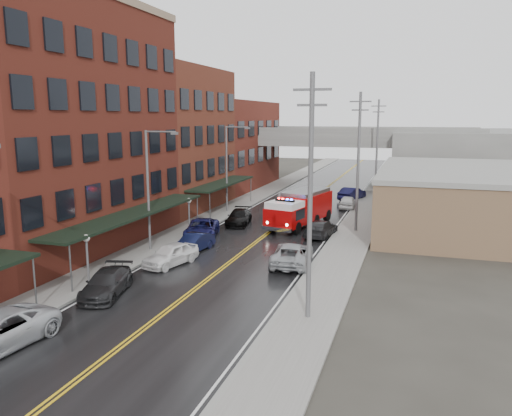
% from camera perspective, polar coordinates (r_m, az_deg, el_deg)
% --- Properties ---
extents(road, '(11.00, 160.00, 0.02)m').
position_cam_1_polar(road, '(41.21, 0.48, -3.57)').
color(road, black).
rests_on(road, ground).
extents(sidewalk_left, '(3.00, 160.00, 0.15)m').
position_cam_1_polar(sidewalk_left, '(43.87, -8.67, -2.74)').
color(sidewalk_left, slate).
rests_on(sidewalk_left, ground).
extents(sidewalk_right, '(3.00, 160.00, 0.15)m').
position_cam_1_polar(sidewalk_right, '(39.70, 10.61, -4.20)').
color(sidewalk_right, slate).
rests_on(sidewalk_right, ground).
extents(curb_left, '(0.30, 160.00, 0.15)m').
position_cam_1_polar(curb_left, '(43.17, -6.70, -2.90)').
color(curb_left, gray).
rests_on(curb_left, ground).
extents(curb_right, '(0.30, 160.00, 0.15)m').
position_cam_1_polar(curb_right, '(39.92, 8.26, -4.04)').
color(curb_right, gray).
rests_on(curb_right, ground).
extents(brick_building_b, '(9.00, 20.00, 18.00)m').
position_cam_1_polar(brick_building_b, '(40.12, -21.37, 8.33)').
color(brick_building_b, '#511915').
rests_on(brick_building_b, ground).
extents(brick_building_c, '(9.00, 15.00, 15.00)m').
position_cam_1_polar(brick_building_c, '(54.87, -9.62, 7.70)').
color(brick_building_c, brown).
rests_on(brick_building_c, ground).
extents(brick_building_far, '(9.00, 20.00, 12.00)m').
position_cam_1_polar(brick_building_far, '(70.92, -3.02, 7.21)').
color(brick_building_far, maroon).
rests_on(brick_building_far, ground).
extents(tan_building, '(14.00, 22.00, 5.00)m').
position_cam_1_polar(tan_building, '(48.90, 22.41, 0.84)').
color(tan_building, brown).
rests_on(tan_building, ground).
extents(right_far_block, '(18.00, 30.00, 8.00)m').
position_cam_1_polar(right_far_block, '(78.62, 22.35, 5.30)').
color(right_far_block, slate).
rests_on(right_far_block, ground).
extents(awning_1, '(2.60, 18.00, 3.09)m').
position_cam_1_polar(awning_1, '(37.39, -13.83, -0.65)').
color(awning_1, black).
rests_on(awning_1, ground).
extents(awning_2, '(2.60, 13.00, 3.09)m').
position_cam_1_polar(awning_2, '(52.86, -3.86, 2.81)').
color(awning_2, black).
rests_on(awning_2, ground).
extents(globe_lamp_1, '(0.44, 0.44, 3.12)m').
position_cam_1_polar(globe_lamp_1, '(31.29, -18.78, -4.33)').
color(globe_lamp_1, '#59595B').
rests_on(globe_lamp_1, ground).
extents(globe_lamp_2, '(0.44, 0.44, 3.12)m').
position_cam_1_polar(globe_lamp_2, '(43.03, -7.67, 0.07)').
color(globe_lamp_2, '#59595B').
rests_on(globe_lamp_2, ground).
extents(street_lamp_1, '(2.64, 0.22, 9.00)m').
position_cam_1_polar(street_lamp_1, '(37.41, -11.94, 2.84)').
color(street_lamp_1, '#59595B').
rests_on(street_lamp_1, ground).
extents(street_lamp_2, '(2.64, 0.22, 9.00)m').
position_cam_1_polar(street_lamp_2, '(51.81, -3.13, 5.11)').
color(street_lamp_2, '#59595B').
rests_on(street_lamp_2, ground).
extents(utility_pole_0, '(1.80, 0.24, 12.00)m').
position_cam_1_polar(utility_pole_0, '(23.92, 6.21, 1.52)').
color(utility_pole_0, '#59595B').
rests_on(utility_pole_0, ground).
extents(utility_pole_1, '(1.80, 0.24, 12.00)m').
position_cam_1_polar(utility_pole_1, '(43.57, 11.61, 5.38)').
color(utility_pole_1, '#59595B').
rests_on(utility_pole_1, ground).
extents(utility_pole_2, '(1.80, 0.24, 12.00)m').
position_cam_1_polar(utility_pole_2, '(63.44, 13.66, 6.83)').
color(utility_pole_2, '#59595B').
rests_on(utility_pole_2, ground).
extents(overpass, '(40.00, 10.00, 7.50)m').
position_cam_1_polar(overpass, '(71.28, 8.27, 7.12)').
color(overpass, slate).
rests_on(overpass, ground).
extents(fire_truck, '(5.00, 9.17, 3.20)m').
position_cam_1_polar(fire_truck, '(45.80, 5.01, 0.02)').
color(fire_truck, '#A00708').
rests_on(fire_truck, ground).
extents(parked_car_left_3, '(3.10, 5.15, 1.40)m').
position_cam_1_polar(parked_car_left_3, '(29.70, -16.73, -8.25)').
color(parked_car_left_3, black).
rests_on(parked_car_left_3, ground).
extents(parked_car_left_4, '(2.84, 4.73, 1.51)m').
position_cam_1_polar(parked_car_left_4, '(34.47, -9.72, -5.25)').
color(parked_car_left_4, white).
rests_on(parked_car_left_4, ground).
extents(parked_car_left_5, '(1.98, 4.24, 1.34)m').
position_cam_1_polar(parked_car_left_5, '(37.64, -7.14, -3.97)').
color(parked_car_left_5, black).
rests_on(parked_car_left_5, ground).
extents(parked_car_left_6, '(3.92, 5.93, 1.51)m').
position_cam_1_polar(parked_car_left_6, '(41.78, -6.22, -2.38)').
color(parked_car_left_6, '#151750').
rests_on(parked_car_left_6, ground).
extents(parked_car_left_7, '(2.64, 5.01, 1.38)m').
position_cam_1_polar(parked_car_left_7, '(46.62, -1.98, -1.06)').
color(parked_car_left_7, black).
rests_on(parked_car_left_7, ground).
extents(parked_car_right_0, '(3.03, 5.63, 1.50)m').
position_cam_1_polar(parked_car_right_0, '(34.15, 4.14, -5.28)').
color(parked_car_right_0, '#999CA0').
rests_on(parked_car_right_0, ground).
extents(parked_car_right_1, '(2.48, 4.96, 1.38)m').
position_cam_1_polar(parked_car_right_1, '(42.35, 7.42, -2.32)').
color(parked_car_right_1, '#242426').
rests_on(parked_car_right_1, ground).
extents(parked_car_right_2, '(1.78, 4.23, 1.43)m').
position_cam_1_polar(parked_car_right_2, '(55.58, 10.45, 0.67)').
color(parked_car_right_2, '#BEBEBE').
rests_on(parked_car_right_2, ground).
extents(parked_car_right_3, '(3.01, 5.06, 1.57)m').
position_cam_1_polar(parked_car_right_3, '(61.32, 10.92, 1.63)').
color(parked_car_right_3, black).
rests_on(parked_car_right_3, ground).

